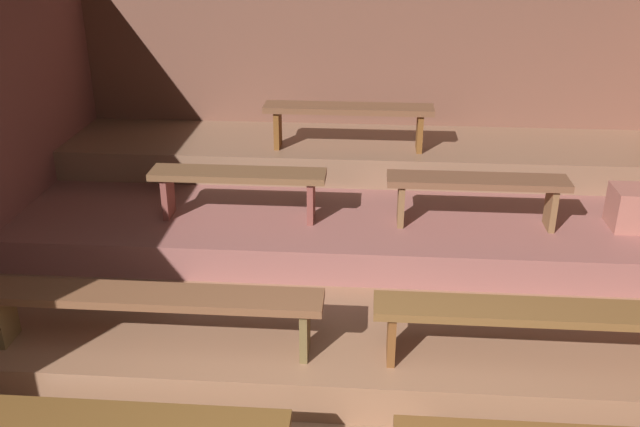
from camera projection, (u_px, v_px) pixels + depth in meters
ground at (352, 319)px, 5.60m from camera, size 6.51×5.56×0.08m
wall_back at (362, 84)px, 7.26m from camera, size 6.51×0.06×2.53m
platform_lower at (354, 266)px, 6.02m from camera, size 5.71×3.67×0.28m
platform_middle at (357, 207)px, 6.47m from camera, size 5.71×2.44×0.28m
platform_upper at (360, 154)px, 6.95m from camera, size 5.71×1.13×0.28m
bench_floor_left at (98, 427)px, 3.88m from camera, size 2.13×0.29×0.41m
bench_lower_left at (150, 302)px, 4.55m from camera, size 2.24×0.29×0.41m
bench_lower_right at (554, 318)px, 4.37m from camera, size 2.24×0.29×0.41m
bench_middle_left at (238, 181)px, 5.78m from camera, size 1.44×0.29×0.41m
bench_middle_right at (477, 187)px, 5.64m from camera, size 1.44×0.29×0.41m
bench_upper_center at (348, 114)px, 6.55m from camera, size 1.57×0.29×0.41m
wooden_crate_middle at (633, 208)px, 5.68m from camera, size 0.34×0.34×0.34m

